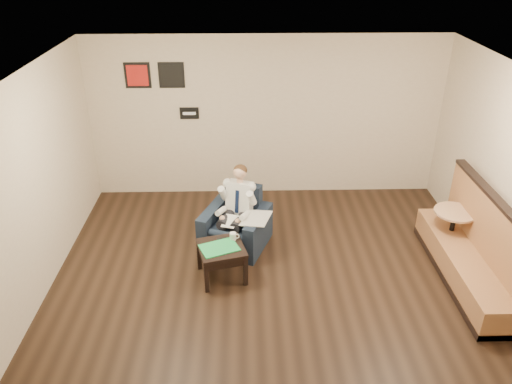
{
  "coord_description": "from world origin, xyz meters",
  "views": [
    {
      "loc": [
        -0.37,
        -5.11,
        4.25
      ],
      "look_at": [
        -0.21,
        1.2,
        0.92
      ],
      "focal_mm": 35.0,
      "sensor_mm": 36.0,
      "label": 1
    }
  ],
  "objects_px": {
    "seated_man": "(232,214)",
    "smartphone": "(222,239)",
    "armchair": "(235,220)",
    "side_table": "(222,262)",
    "cafe_table": "(451,233)",
    "banquette": "(470,240)",
    "green_folder": "(219,248)",
    "coffee_mug": "(233,236)"
  },
  "relations": [
    {
      "from": "armchair",
      "to": "seated_man",
      "type": "distance_m",
      "value": 0.19
    },
    {
      "from": "banquette",
      "to": "cafe_table",
      "type": "bearing_deg",
      "value": 89.01
    },
    {
      "from": "seated_man",
      "to": "side_table",
      "type": "relative_size",
      "value": 1.97
    },
    {
      "from": "seated_man",
      "to": "banquette",
      "type": "relative_size",
      "value": 0.49
    },
    {
      "from": "armchair",
      "to": "green_folder",
      "type": "relative_size",
      "value": 1.82
    },
    {
      "from": "green_folder",
      "to": "coffee_mug",
      "type": "xyz_separation_m",
      "value": [
        0.18,
        0.21,
        0.04
      ]
    },
    {
      "from": "seated_man",
      "to": "side_table",
      "type": "distance_m",
      "value": 0.78
    },
    {
      "from": "armchair",
      "to": "side_table",
      "type": "distance_m",
      "value": 0.83
    },
    {
      "from": "seated_man",
      "to": "cafe_table",
      "type": "relative_size",
      "value": 1.62
    },
    {
      "from": "armchair",
      "to": "banquette",
      "type": "height_order",
      "value": "banquette"
    },
    {
      "from": "seated_man",
      "to": "green_folder",
      "type": "relative_size",
      "value": 2.41
    },
    {
      "from": "side_table",
      "to": "smartphone",
      "type": "relative_size",
      "value": 3.93
    },
    {
      "from": "armchair",
      "to": "smartphone",
      "type": "xyz_separation_m",
      "value": [
        -0.17,
        -0.61,
        0.06
      ]
    },
    {
      "from": "armchair",
      "to": "banquette",
      "type": "relative_size",
      "value": 0.37
    },
    {
      "from": "armchair",
      "to": "seated_man",
      "type": "bearing_deg",
      "value": -90.0
    },
    {
      "from": "cafe_table",
      "to": "green_folder",
      "type": "bearing_deg",
      "value": -171.65
    },
    {
      "from": "seated_man",
      "to": "side_table",
      "type": "height_order",
      "value": "seated_man"
    },
    {
      "from": "green_folder",
      "to": "coffee_mug",
      "type": "bearing_deg",
      "value": 48.58
    },
    {
      "from": "coffee_mug",
      "to": "cafe_table",
      "type": "relative_size",
      "value": 0.14
    },
    {
      "from": "smartphone",
      "to": "cafe_table",
      "type": "xyz_separation_m",
      "value": [
        3.29,
        0.28,
        -0.13
      ]
    },
    {
      "from": "cafe_table",
      "to": "side_table",
      "type": "bearing_deg",
      "value": -172.08
    },
    {
      "from": "green_folder",
      "to": "banquette",
      "type": "height_order",
      "value": "banquette"
    },
    {
      "from": "seated_man",
      "to": "green_folder",
      "type": "height_order",
      "value": "seated_man"
    },
    {
      "from": "smartphone",
      "to": "banquette",
      "type": "bearing_deg",
      "value": -10.1
    },
    {
      "from": "green_folder",
      "to": "banquette",
      "type": "relative_size",
      "value": 0.2
    },
    {
      "from": "coffee_mug",
      "to": "banquette",
      "type": "height_order",
      "value": "banquette"
    },
    {
      "from": "smartphone",
      "to": "cafe_table",
      "type": "height_order",
      "value": "cafe_table"
    },
    {
      "from": "cafe_table",
      "to": "banquette",
      "type": "bearing_deg",
      "value": -90.99
    },
    {
      "from": "smartphone",
      "to": "banquette",
      "type": "xyz_separation_m",
      "value": [
        3.28,
        -0.3,
        0.12
      ]
    },
    {
      "from": "side_table",
      "to": "banquette",
      "type": "xyz_separation_m",
      "value": [
        3.29,
        -0.12,
        0.37
      ]
    },
    {
      "from": "green_folder",
      "to": "banquette",
      "type": "xyz_separation_m",
      "value": [
        3.32,
        -0.09,
        0.12
      ]
    },
    {
      "from": "seated_man",
      "to": "smartphone",
      "type": "distance_m",
      "value": 0.53
    },
    {
      "from": "side_table",
      "to": "banquette",
      "type": "height_order",
      "value": "banquette"
    },
    {
      "from": "armchair",
      "to": "green_folder",
      "type": "distance_m",
      "value": 0.85
    },
    {
      "from": "side_table",
      "to": "green_folder",
      "type": "height_order",
      "value": "green_folder"
    },
    {
      "from": "seated_man",
      "to": "banquette",
      "type": "distance_m",
      "value": 3.25
    },
    {
      "from": "green_folder",
      "to": "cafe_table",
      "type": "bearing_deg",
      "value": 8.35
    },
    {
      "from": "green_folder",
      "to": "smartphone",
      "type": "relative_size",
      "value": 3.21
    },
    {
      "from": "coffee_mug",
      "to": "smartphone",
      "type": "xyz_separation_m",
      "value": [
        -0.15,
        0.01,
        -0.05
      ]
    },
    {
      "from": "side_table",
      "to": "banquette",
      "type": "bearing_deg",
      "value": -2.05
    },
    {
      "from": "armchair",
      "to": "green_folder",
      "type": "bearing_deg",
      "value": -83.12
    },
    {
      "from": "side_table",
      "to": "green_folder",
      "type": "relative_size",
      "value": 1.22
    }
  ]
}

